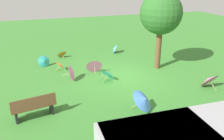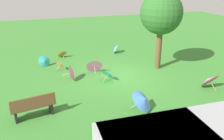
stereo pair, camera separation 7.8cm
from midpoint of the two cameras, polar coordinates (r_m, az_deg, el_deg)
The scene contains 12 objects.
ground at distance 12.60m, azimuth 2.44°, elevation -1.44°, with size 40.00×40.00×0.00m, color #387A2D.
park_bench at distance 9.26m, azimuth -18.38°, elevation -8.33°, with size 1.66×0.77×0.90m.
shade_tree at distance 13.21m, azimuth 11.43°, elevation 13.00°, with size 2.26×2.26×4.22m.
parasol_pink_0 at distance 12.14m, azimuth -9.54°, elevation -0.64°, with size 0.79×0.85×0.79m.
parasol_pink_1 at distance 12.92m, azimuth -4.50°, elevation 1.11°, with size 0.92×0.86×0.84m.
parasol_pink_2 at distance 12.02m, azimuth 21.93°, elevation -2.11°, with size 1.08×0.93×0.81m.
parasol_blue_0 at distance 16.37m, azimuth 0.43°, elevation 5.14°, with size 0.67×0.72×0.61m.
parasol_teal_0 at distance 14.33m, azimuth -16.08°, elevation 2.02°, with size 0.77×0.72×0.67m.
parasol_teal_1 at distance 11.96m, azimuth -1.05°, elevation -0.85°, with size 0.86×0.91×0.67m.
parasol_orange_1 at distance 15.79m, azimuth -12.11°, elevation 3.90°, with size 0.75×0.69×0.53m.
parasol_blue_3 at distance 9.26m, azimuth 7.36°, elevation -7.07°, with size 1.25×1.25×0.91m.
parasol_orange_4 at distance 13.55m, azimuth -12.32°, elevation 1.24°, with size 0.59×0.63×0.58m.
Camera 1 is at (4.19, 10.83, 4.89)m, focal length 38.31 mm.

